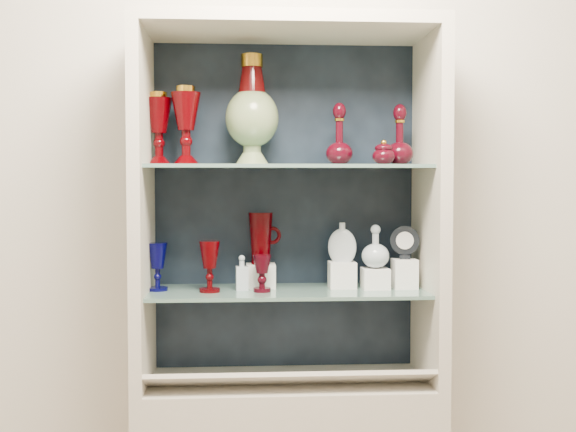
{
  "coord_description": "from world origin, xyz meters",
  "views": [
    {
      "loc": [
        -0.16,
        -0.86,
        1.41
      ],
      "look_at": [
        0.0,
        1.53,
        1.3
      ],
      "focal_mm": 45.0,
      "sensor_mm": 36.0,
      "label": 1
    }
  ],
  "objects": [
    {
      "name": "ruby_goblet_tall",
      "position": [
        -0.26,
        1.52,
        1.13
      ],
      "size": [
        0.09,
        0.09,
        0.17
      ],
      "primitive_type": null,
      "rotation": [
        0.0,
        0.0,
        0.37
      ],
      "color": "#400002",
      "rests_on": "shelf_lower"
    },
    {
      "name": "label_card_2",
      "position": [
        0.07,
        1.42,
        0.8
      ],
      "size": [
        0.1,
        0.06,
        0.03
      ],
      "primitive_type": "cube",
      "rotation": [
        -0.44,
        0.0,
        0.0
      ],
      "color": "white",
      "rests_on": "label_ledge"
    },
    {
      "name": "wall_back",
      "position": [
        0.0,
        1.75,
        1.4
      ],
      "size": [
        3.5,
        0.02,
        2.8
      ],
      "primitive_type": "cube",
      "color": "beige",
      "rests_on": "ground"
    },
    {
      "name": "lidded_bowl",
      "position": [
        0.32,
        1.51,
        1.51
      ],
      "size": [
        0.09,
        0.09,
        0.09
      ],
      "primitive_type": null,
      "rotation": [
        0.0,
        0.0,
        -0.19
      ],
      "color": "#38050E",
      "rests_on": "shelf_upper"
    },
    {
      "name": "cobalt_goblet",
      "position": [
        -0.44,
        1.56,
        1.13
      ],
      "size": [
        0.08,
        0.08,
        0.16
      ],
      "primitive_type": null,
      "rotation": [
        0.0,
        0.0,
        -0.26
      ],
      "color": "#030238",
      "rests_on": "shelf_lower"
    },
    {
      "name": "ruby_pitcher",
      "position": [
        -0.09,
        1.62,
        1.22
      ],
      "size": [
        0.15,
        0.12,
        0.18
      ],
      "primitive_type": null,
      "rotation": [
        0.0,
        0.0,
        0.27
      ],
      "color": "#400002",
      "rests_on": "riser_ruby_pitcher"
    },
    {
      "name": "cabinet_top_cap",
      "position": [
        0.0,
        1.53,
        1.92
      ],
      "size": [
        1.0,
        0.4,
        0.04
      ],
      "primitive_type": "cube",
      "color": "beige",
      "rests_on": "cabinet_side_left"
    },
    {
      "name": "label_card_0",
      "position": [
        -0.23,
        1.42,
        0.8
      ],
      "size": [
        0.1,
        0.06,
        0.03
      ],
      "primitive_type": "cube",
      "rotation": [
        -0.44,
        0.0,
        0.0
      ],
      "color": "white",
      "rests_on": "label_ledge"
    },
    {
      "name": "ruby_decanter_a",
      "position": [
        0.18,
        1.56,
        1.59
      ],
      "size": [
        0.11,
        0.11,
        0.24
      ],
      "primitive_type": null,
      "rotation": [
        0.0,
        0.0,
        -0.25
      ],
      "color": "#38050E",
      "rests_on": "shelf_upper"
    },
    {
      "name": "pedestal_lamp_left",
      "position": [
        -0.34,
        1.56,
        1.6
      ],
      "size": [
        0.11,
        0.11,
        0.26
      ],
      "primitive_type": null,
      "rotation": [
        0.0,
        0.0,
        -0.13
      ],
      "color": "#400002",
      "rests_on": "shelf_upper"
    },
    {
      "name": "clear_square_bottle",
      "position": [
        -0.15,
        1.55,
        1.11
      ],
      "size": [
        0.05,
        0.05,
        0.12
      ],
      "primitive_type": null,
      "rotation": [
        0.0,
        0.0,
        0.11
      ],
      "color": "#A8B8C1",
      "rests_on": "shelf_lower"
    },
    {
      "name": "riser_flat_flask",
      "position": [
        0.19,
        1.58,
        1.09
      ],
      "size": [
        0.09,
        0.09,
        0.09
      ],
      "primitive_type": "cube",
      "color": "silver",
      "rests_on": "shelf_lower"
    },
    {
      "name": "riser_cameo_medallion",
      "position": [
        0.4,
        1.56,
        1.1
      ],
      "size": [
        0.08,
        0.08,
        0.1
      ],
      "primitive_type": "cube",
      "color": "silver",
      "rests_on": "shelf_lower"
    },
    {
      "name": "ruby_goblet_small",
      "position": [
        -0.09,
        1.51,
        1.11
      ],
      "size": [
        0.08,
        0.08,
        0.12
      ],
      "primitive_type": null,
      "rotation": [
        0.0,
        0.0,
        -0.38
      ],
      "color": "#38050E",
      "rests_on": "shelf_lower"
    },
    {
      "name": "shelf_lower",
      "position": [
        0.0,
        1.55,
        1.04
      ],
      "size": [
        0.92,
        0.34,
        0.01
      ],
      "primitive_type": "cube",
      "color": "slate",
      "rests_on": "cabinet_side_left"
    },
    {
      "name": "riser_clear_round_decanter",
      "position": [
        0.3,
        1.55,
        1.08
      ],
      "size": [
        0.09,
        0.09,
        0.07
      ],
      "primitive_type": "cube",
      "color": "silver",
      "rests_on": "shelf_lower"
    },
    {
      "name": "riser_ruby_pitcher",
      "position": [
        -0.09,
        1.62,
        1.09
      ],
      "size": [
        0.1,
        0.1,
        0.08
      ],
      "primitive_type": "cube",
      "color": "silver",
      "rests_on": "shelf_lower"
    },
    {
      "name": "label_ledge",
      "position": [
        0.0,
        1.42,
        0.78
      ],
      "size": [
        0.92,
        0.17,
        0.09
      ],
      "primitive_type": "cube",
      "rotation": [
        -0.44,
        0.0,
        0.0
      ],
      "color": "beige",
      "rests_on": "cabinet_base"
    },
    {
      "name": "pedestal_lamp_right",
      "position": [
        -0.43,
        1.6,
        1.59
      ],
      "size": [
        0.11,
        0.11,
        0.25
      ],
      "primitive_type": null,
      "rotation": [
        0.0,
        0.0,
        0.14
      ],
      "color": "#400002",
      "rests_on": "shelf_upper"
    },
    {
      "name": "ruby_decanter_b",
      "position": [
        0.38,
        1.57,
        1.58
      ],
      "size": [
        0.11,
        0.11,
        0.22
      ],
      "primitive_type": null,
      "rotation": [
        0.0,
        0.0,
        -0.14
      ],
      "color": "#38050E",
      "rests_on": "shelf_upper"
    },
    {
      "name": "shelf_upper",
      "position": [
        0.0,
        1.55,
        1.46
      ],
      "size": [
        0.92,
        0.34,
        0.01
      ],
      "primitive_type": "cube",
      "color": "slate",
      "rests_on": "cabinet_side_left"
    },
    {
      "name": "cabinet_back_panel",
      "position": [
        0.0,
        1.72,
        1.32
      ],
      "size": [
        0.98,
        0.02,
        1.15
      ],
      "primitive_type": "cube",
      "color": "black",
      "rests_on": "cabinet_base"
    },
    {
      "name": "clear_round_decanter",
      "position": [
        0.3,
        1.55,
        1.19
      ],
      "size": [
        0.12,
        0.12,
        0.14
      ],
      "primitive_type": null,
      "rotation": [
        0.0,
        0.0,
        0.35
      ],
      "color": "#A8B8C1",
      "rests_on": "riser_clear_round_decanter"
    },
    {
      "name": "cameo_medallion",
      "position": [
        0.4,
        1.56,
        1.21
      ],
      "size": [
        0.1,
        0.05,
        0.12
      ],
      "primitive_type": null,
      "rotation": [
        0.0,
        0.0,
        -0.16
      ],
      "color": "black",
      "rests_on": "riser_cameo_medallion"
    },
    {
      "name": "enamel_urn",
      "position": [
        -0.12,
        1.6,
        1.66
      ],
      "size": [
        0.2,
        0.2,
        0.37
      ],
      "primitive_type": null,
      "rotation": [
        0.0,
        0.0,
        -0.12
      ],
      "color": "#0A4310",
      "rests_on": "shelf_upper"
    },
    {
      "name": "label_card_1",
      "position": [
        0.32,
        1.42,
        0.8
      ],
      "size": [
        0.1,
        0.06,
        0.03
      ],
      "primitive_type": "cube",
      "rotation": [
        -0.44,
        0.0,
        0.0
      ],
      "color": "white",
      "rests_on": "label_ledge"
    },
    {
      "name": "cabinet_side_right",
      "position": [
        0.48,
        1.53,
        1.32
      ],
      "size": [
        0.04,
        0.4,
        1.15
      ],
      "primitive_type": "cube",
      "color": "beige",
      "rests_on": "cabinet_base"
    },
    {
      "name": "flat_flask",
      "position": [
        0.19,
        1.58,
        1.21
      ],
      "size": [
        0.11,
        0.07,
        0.14
      ],
      "primitive_type": null,
      "rotation": [
        0.0,
        0.0,
        -0.35
      ],
      "color": "silver",
      "rests_on": "riser_flat_flask"
    },
    {
      "name": "cabinet_side_left",
      "position": [
        -0.48,
        1.53,
        1.32
      ],
      "size": [
        0.04,
        0.4,
        1.15
      ],
      "primitive_type": "cube",
      "color": "beige",
      "rests_on": "cabinet_base"
    }
  ]
}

